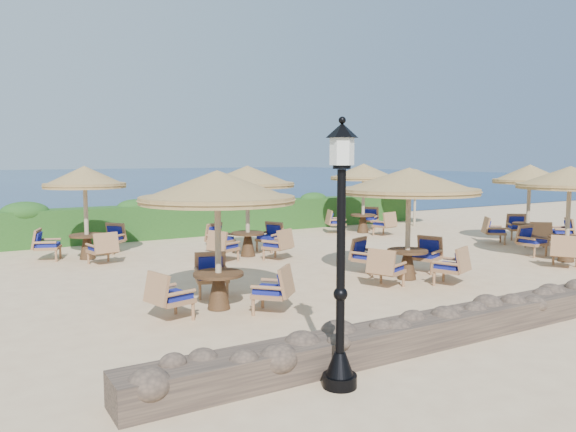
{
  "coord_description": "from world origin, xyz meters",
  "views": [
    {
      "loc": [
        -8.86,
        -12.35,
        2.9
      ],
      "look_at": [
        -1.1,
        0.71,
        1.3
      ],
      "focal_mm": 35.0,
      "sensor_mm": 36.0,
      "label": 1
    }
  ],
  "objects": [
    {
      "name": "ground",
      "position": [
        0.0,
        0.0,
        0.0
      ],
      "size": [
        120.0,
        120.0,
        0.0
      ],
      "primitive_type": "plane",
      "color": "#DCBA8B",
      "rests_on": "ground"
    },
    {
      "name": "sea",
      "position": [
        0.0,
        70.0,
        0.0
      ],
      "size": [
        160.0,
        160.0,
        0.0
      ],
      "primitive_type": "plane",
      "color": "#0B214C",
      "rests_on": "ground"
    },
    {
      "name": "hedge",
      "position": [
        0.0,
        7.2,
        0.6
      ],
      "size": [
        18.0,
        0.9,
        1.2
      ],
      "primitive_type": "cube",
      "color": "#1B4516",
      "rests_on": "ground"
    },
    {
      "name": "stone_wall",
      "position": [
        0.0,
        -6.2,
        0.22
      ],
      "size": [
        15.0,
        0.65,
        0.44
      ],
      "primitive_type": "cube",
      "color": "brown",
      "rests_on": "ground"
    },
    {
      "name": "lamp_post",
      "position": [
        -4.8,
        -6.8,
        1.55
      ],
      "size": [
        0.44,
        0.44,
        3.31
      ],
      "color": "black",
      "rests_on": "ground"
    },
    {
      "name": "extra_parasol",
      "position": [
        7.8,
        5.2,
        2.17
      ],
      "size": [
        2.3,
        2.3,
        2.41
      ],
      "color": "tan",
      "rests_on": "ground"
    },
    {
      "name": "cafe_set_0",
      "position": [
        -4.63,
        -2.64,
        1.95
      ],
      "size": [
        2.97,
        2.97,
        2.65
      ],
      "color": "tan",
      "rests_on": "ground"
    },
    {
      "name": "cafe_set_1",
      "position": [
        0.3,
        -2.5,
        1.94
      ],
      "size": [
        3.31,
        3.31,
        2.65
      ],
      "color": "tan",
      "rests_on": "ground"
    },
    {
      "name": "cafe_set_2",
      "position": [
        5.69,
        -3.05,
        1.92
      ],
      "size": [
        2.85,
        2.85,
        2.65
      ],
      "color": "tan",
      "rests_on": "ground"
    },
    {
      "name": "cafe_set_3",
      "position": [
        -5.71,
        4.17,
        1.77
      ],
      "size": [
        2.73,
        2.61,
        2.65
      ],
      "color": "tan",
      "rests_on": "ground"
    },
    {
      "name": "cafe_set_4",
      "position": [
        -1.57,
        2.23,
        1.81
      ],
      "size": [
        2.84,
        2.84,
        2.65
      ],
      "color": "tan",
      "rests_on": "ground"
    },
    {
      "name": "cafe_set_5",
      "position": [
        4.56,
        4.59,
        1.85
      ],
      "size": [
        2.74,
        2.72,
        2.65
      ],
      "color": "tan",
      "rests_on": "ground"
    },
    {
      "name": "cafe_set_6",
      "position": [
        7.5,
        -0.48,
        1.7
      ],
      "size": [
        2.65,
        2.65,
        2.65
      ],
      "color": "tan",
      "rests_on": "ground"
    }
  ]
}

